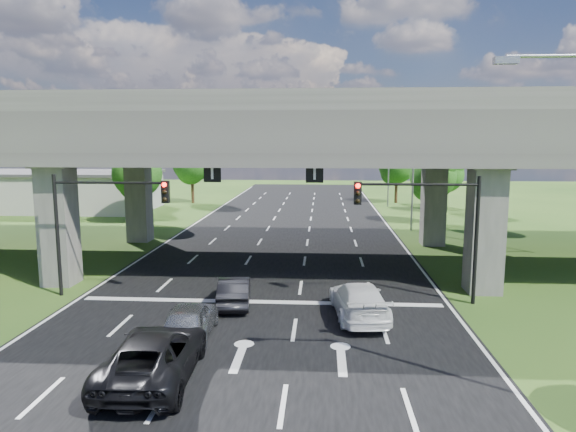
# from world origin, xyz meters

# --- Properties ---
(ground) EXTENTS (160.00, 160.00, 0.00)m
(ground) POSITION_xyz_m (0.00, 0.00, 0.00)
(ground) COLOR #264716
(ground) RESTS_ON ground
(road) EXTENTS (18.00, 120.00, 0.03)m
(road) POSITION_xyz_m (0.00, 10.00, 0.01)
(road) COLOR black
(road) RESTS_ON ground
(overpass) EXTENTS (80.00, 15.00, 10.00)m
(overpass) POSITION_xyz_m (0.00, 12.00, 7.92)
(overpass) COLOR #3C3937
(overpass) RESTS_ON ground
(warehouse) EXTENTS (20.00, 10.00, 4.00)m
(warehouse) POSITION_xyz_m (-26.00, 35.00, 2.00)
(warehouse) COLOR #9E9E99
(warehouse) RESTS_ON ground
(signal_right) EXTENTS (5.76, 0.54, 6.00)m
(signal_right) POSITION_xyz_m (7.82, 3.94, 4.19)
(signal_right) COLOR black
(signal_right) RESTS_ON ground
(signal_left) EXTENTS (5.76, 0.54, 6.00)m
(signal_left) POSITION_xyz_m (-7.82, 3.94, 4.19)
(signal_left) COLOR black
(signal_left) RESTS_ON ground
(streetlight_far) EXTENTS (3.38, 0.25, 10.00)m
(streetlight_far) POSITION_xyz_m (10.10, 24.00, 5.85)
(streetlight_far) COLOR gray
(streetlight_far) RESTS_ON ground
(streetlight_beyond) EXTENTS (3.38, 0.25, 10.00)m
(streetlight_beyond) POSITION_xyz_m (10.10, 40.00, 5.85)
(streetlight_beyond) COLOR gray
(streetlight_beyond) RESTS_ON ground
(tree_left_near) EXTENTS (4.50, 4.50, 7.80)m
(tree_left_near) POSITION_xyz_m (-13.95, 26.00, 4.82)
(tree_left_near) COLOR black
(tree_left_near) RESTS_ON ground
(tree_left_mid) EXTENTS (3.91, 3.90, 6.76)m
(tree_left_mid) POSITION_xyz_m (-16.95, 34.00, 4.17)
(tree_left_mid) COLOR black
(tree_left_mid) RESTS_ON ground
(tree_left_far) EXTENTS (4.80, 4.80, 8.32)m
(tree_left_far) POSITION_xyz_m (-12.95, 42.00, 5.14)
(tree_left_far) COLOR black
(tree_left_far) RESTS_ON ground
(tree_right_near) EXTENTS (4.20, 4.20, 7.28)m
(tree_right_near) POSITION_xyz_m (13.05, 28.00, 4.50)
(tree_right_near) COLOR black
(tree_right_near) RESTS_ON ground
(tree_right_mid) EXTENTS (3.91, 3.90, 6.76)m
(tree_right_mid) POSITION_xyz_m (16.05, 36.00, 4.17)
(tree_right_mid) COLOR black
(tree_right_mid) RESTS_ON ground
(tree_right_far) EXTENTS (4.50, 4.50, 7.80)m
(tree_right_far) POSITION_xyz_m (12.05, 44.00, 4.82)
(tree_right_far) COLOR black
(tree_right_far) RESTS_ON ground
(car_silver) EXTENTS (1.92, 4.37, 1.47)m
(car_silver) POSITION_xyz_m (-2.16, -1.20, 0.76)
(car_silver) COLOR #929498
(car_silver) RESTS_ON road
(car_dark) EXTENTS (1.88, 4.16, 1.32)m
(car_dark) POSITION_xyz_m (-1.15, 3.00, 0.69)
(car_dark) COLOR black
(car_dark) RESTS_ON road
(car_white) EXTENTS (2.63, 5.36, 1.50)m
(car_white) POSITION_xyz_m (4.50, 1.67, 0.78)
(car_white) COLOR white
(car_white) RESTS_ON road
(car_trailing) EXTENTS (2.85, 5.76, 1.57)m
(car_trailing) POSITION_xyz_m (-2.42, -4.62, 0.81)
(car_trailing) COLOR black
(car_trailing) RESTS_ON road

